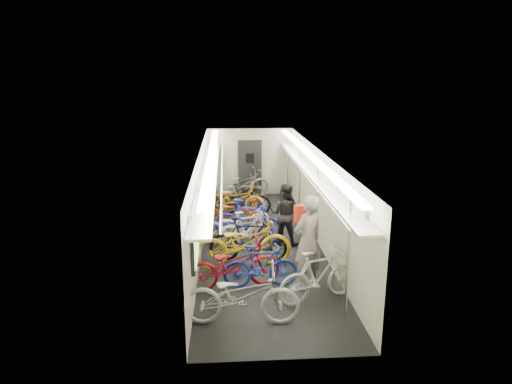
{
  "coord_description": "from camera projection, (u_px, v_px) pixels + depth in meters",
  "views": [
    {
      "loc": [
        -0.86,
        -11.1,
        4.26
      ],
      "look_at": [
        -0.05,
        0.88,
        1.15
      ],
      "focal_mm": 32.0,
      "sensor_mm": 36.0,
      "label": 1
    }
  ],
  "objects": [
    {
      "name": "bicycle_2",
      "position": [
        233.0,
        265.0,
        9.22
      ],
      "size": [
        2.06,
        1.09,
        1.03
      ],
      "primitive_type": "imported",
      "rotation": [
        0.0,
        0.0,
        1.79
      ],
      "color": "maroon",
      "rests_on": "ground"
    },
    {
      "name": "bicycle_10",
      "position": [
        235.0,
        199.0,
        14.1
      ],
      "size": [
        2.05,
        1.15,
        1.02
      ],
      "primitive_type": "imported",
      "rotation": [
        0.0,
        0.0,
        1.31
      ],
      "color": "orange",
      "rests_on": "ground"
    },
    {
      "name": "bicycle_12",
      "position": [
        238.0,
        191.0,
        15.07
      ],
      "size": [
        1.99,
        1.08,
        0.99
      ],
      "primitive_type": "imported",
      "rotation": [
        0.0,
        0.0,
        1.8
      ],
      "color": "slate",
      "rests_on": "ground"
    },
    {
      "name": "bicycle_3",
      "position": [
        248.0,
        240.0,
        10.5
      ],
      "size": [
        1.87,
        0.7,
        1.1
      ],
      "primitive_type": "imported",
      "rotation": [
        0.0,
        0.0,
        1.47
      ],
      "color": "black",
      "rests_on": "ground"
    },
    {
      "name": "train_car_shell",
      "position": [
        245.0,
        175.0,
        12.09
      ],
      "size": [
        10.0,
        10.0,
        10.0
      ],
      "color": "black",
      "rests_on": "ground"
    },
    {
      "name": "passenger_near",
      "position": [
        308.0,
        241.0,
        9.27
      ],
      "size": [
        0.85,
        0.77,
        1.94
      ],
      "primitive_type": "imported",
      "rotation": [
        0.0,
        0.0,
        3.7
      ],
      "color": "gray",
      "rests_on": "ground"
    },
    {
      "name": "bicycle_4",
      "position": [
        243.0,
        243.0,
        10.25
      ],
      "size": [
        2.26,
        1.01,
        1.15
      ],
      "primitive_type": "imported",
      "rotation": [
        0.0,
        0.0,
        1.69
      ],
      "color": "gold",
      "rests_on": "ground"
    },
    {
      "name": "bicycle_1",
      "position": [
        260.0,
        266.0,
        9.3
      ],
      "size": [
        1.55,
        0.46,
        0.93
      ],
      "primitive_type": "imported",
      "rotation": [
        0.0,
        0.0,
        1.59
      ],
      "color": "#1A36A0",
      "rests_on": "ground"
    },
    {
      "name": "bicycle_5",
      "position": [
        248.0,
        229.0,
        11.51
      ],
      "size": [
        1.64,
        0.86,
        0.95
      ],
      "primitive_type": "imported",
      "rotation": [
        0.0,
        0.0,
        1.85
      ],
      "color": "silver",
      "rests_on": "ground"
    },
    {
      "name": "bicycle_7",
      "position": [
        249.0,
        221.0,
        11.83
      ],
      "size": [
        1.95,
        1.19,
        1.13
      ],
      "primitive_type": "imported",
      "rotation": [
        0.0,
        0.0,
        1.19
      ],
      "color": "#1D20AF",
      "rests_on": "ground"
    },
    {
      "name": "bicycle_9",
      "position": [
        245.0,
        199.0,
        14.12
      ],
      "size": [
        1.7,
        0.69,
        0.99
      ],
      "primitive_type": "imported",
      "rotation": [
        0.0,
        0.0,
        1.43
      ],
      "color": "black",
      "rests_on": "ground"
    },
    {
      "name": "bicycle_8",
      "position": [
        235.0,
        214.0,
        12.48
      ],
      "size": [
        2.13,
        1.15,
        1.06
      ],
      "primitive_type": "imported",
      "rotation": [
        0.0,
        0.0,
        1.34
      ],
      "color": "#992D10",
      "rests_on": "ground"
    },
    {
      "name": "passenger_mid",
      "position": [
        285.0,
        214.0,
        11.62
      ],
      "size": [
        0.94,
        0.85,
        1.6
      ],
      "primitive_type": "imported",
      "rotation": [
        0.0,
        0.0,
        2.77
      ],
      "color": "black",
      "rests_on": "ground"
    },
    {
      "name": "bicycle_14",
      "position": [
        242.0,
        184.0,
        15.94
      ],
      "size": [
        2.14,
        1.37,
        1.06
      ],
      "primitive_type": "imported",
      "rotation": [
        0.0,
        0.0,
        1.93
      ],
      "color": "slate",
      "rests_on": "ground"
    },
    {
      "name": "backpack",
      "position": [
        300.0,
        214.0,
        10.04
      ],
      "size": [
        0.29,
        0.22,
        0.38
      ],
      "primitive_type": "cube",
      "rotation": [
        0.0,
        0.0,
        0.33
      ],
      "color": "#B12111",
      "rests_on": "passenger_near"
    },
    {
      "name": "bicycle_6",
      "position": [
        237.0,
        229.0,
        11.47
      ],
      "size": [
        1.97,
        1.21,
        0.98
      ],
      "primitive_type": "imported",
      "rotation": [
        0.0,
        0.0,
        1.25
      ],
      "color": "#A6A5AA",
      "rests_on": "ground"
    },
    {
      "name": "bicycle_0",
      "position": [
        241.0,
        296.0,
        7.89
      ],
      "size": [
        2.09,
        0.84,
        1.08
      ],
      "primitive_type": "imported",
      "rotation": [
        0.0,
        0.0,
        1.51
      ],
      "color": "#9F9FA3",
      "rests_on": "ground"
    },
    {
      "name": "bicycle_11",
      "position": [
        319.0,
        276.0,
        8.7
      ],
      "size": [
        1.81,
        1.09,
        1.05
      ],
      "primitive_type": "imported",
      "rotation": [
        0.0,
        0.0,
        1.94
      ],
      "color": "#BABBBD",
      "rests_on": "ground"
    }
  ]
}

